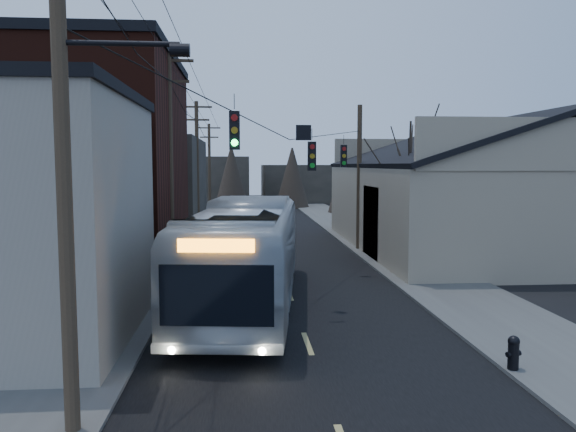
% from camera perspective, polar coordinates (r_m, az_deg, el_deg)
% --- Properties ---
extents(road_surface, '(9.00, 110.00, 0.02)m').
position_cam_1_polar(road_surface, '(37.75, -1.87, -2.44)').
color(road_surface, black).
rests_on(road_surface, ground).
extents(sidewalk_left, '(4.00, 110.00, 0.12)m').
position_cam_1_polar(sidewalk_left, '(37.99, -11.72, -2.42)').
color(sidewalk_left, '#474744').
rests_on(sidewalk_left, ground).
extents(sidewalk_right, '(4.00, 110.00, 0.12)m').
position_cam_1_polar(sidewalk_right, '(38.61, 7.82, -2.24)').
color(sidewalk_right, '#474744').
rests_on(sidewalk_right, ground).
extents(building_brick, '(10.00, 12.00, 10.00)m').
position_cam_1_polar(building_brick, '(28.57, -21.40, 4.77)').
color(building_brick, '#33120B').
rests_on(building_brick, ground).
extents(building_left_far, '(9.00, 14.00, 7.00)m').
position_cam_1_polar(building_left_far, '(44.08, -14.72, 3.05)').
color(building_left_far, '#2D2924').
rests_on(building_left_far, ground).
extents(warehouse, '(16.16, 20.60, 7.73)m').
position_cam_1_polar(warehouse, '(35.67, 19.89, 1.14)').
color(warehouse, gray).
rests_on(warehouse, ground).
extents(building_far_left, '(10.00, 12.00, 6.00)m').
position_cam_1_polar(building_far_left, '(72.52, -7.98, 3.58)').
color(building_far_left, '#2D2924').
rests_on(building_far_left, ground).
extents(building_far_right, '(12.00, 14.00, 5.00)m').
position_cam_1_polar(building_far_right, '(77.91, 1.85, 3.37)').
color(building_far_right, '#2D2924').
rests_on(building_far_right, ground).
extents(bare_tree, '(0.40, 0.40, 7.20)m').
position_cam_1_polar(bare_tree, '(28.64, 12.22, 2.21)').
color(bare_tree, black).
rests_on(bare_tree, ground).
extents(utility_lines, '(11.24, 45.28, 10.50)m').
position_cam_1_polar(utility_lines, '(31.54, -7.05, 5.02)').
color(utility_lines, '#382B1E').
rests_on(utility_lines, ground).
extents(bus, '(4.72, 13.86, 3.78)m').
position_cam_1_polar(bus, '(20.13, -4.21, -3.82)').
color(bus, '#ACB2B8').
rests_on(bus, ground).
extents(parked_car, '(1.85, 4.07, 1.29)m').
position_cam_1_polar(parked_car, '(37.94, -6.80, -1.46)').
color(parked_car, '#B1B4B9').
rests_on(parked_car, ground).
extents(fire_hydrant, '(0.40, 0.28, 0.83)m').
position_cam_1_polar(fire_hydrant, '(14.96, 21.93, -12.63)').
color(fire_hydrant, black).
rests_on(fire_hydrant, sidewalk_right).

